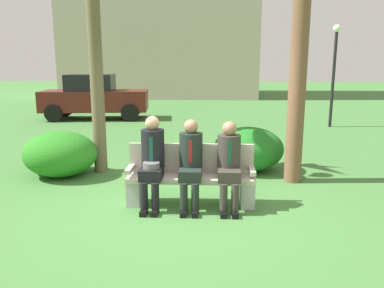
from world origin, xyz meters
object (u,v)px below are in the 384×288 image
object	(u,v)px
parked_car_near	(94,97)
seated_man_middle	(191,159)
street_lamp	(334,65)
building_backdrop	(163,0)
shrub_far_lawn	(54,156)
park_bench	(191,177)
shrub_near_bench	(248,149)
shrub_mid_lawn	(60,154)
seated_man_left	(152,157)
seated_man_right	(229,161)

from	to	relation	value
parked_car_near	seated_man_middle	bearing A→B (deg)	-65.05
street_lamp	building_backdrop	distance (m)	15.23
shrub_far_lawn	parked_car_near	xyz separation A→B (m)	(-1.39, 7.25, 0.52)
park_bench	shrub_near_bench	xyz separation A→B (m)	(1.03, 1.91, 0.01)
shrub_mid_lawn	shrub_far_lawn	distance (m)	0.33
park_bench	shrub_near_bench	size ratio (longest dim) A/B	1.36
parked_car_near	seated_man_left	bearing A→B (deg)	-68.10
building_backdrop	seated_man_middle	bearing A→B (deg)	-81.92
shrub_mid_lawn	building_backdrop	distance (m)	19.72
shrub_mid_lawn	parked_car_near	xyz separation A→B (m)	(-1.62, 7.47, 0.41)
seated_man_middle	street_lamp	bearing A→B (deg)	60.49
seated_man_left	seated_man_right	xyz separation A→B (m)	(1.12, -0.00, -0.03)
seated_man_middle	street_lamp	size ratio (longest dim) A/B	0.39
seated_man_left	seated_man_middle	bearing A→B (deg)	0.14
parked_car_near	shrub_near_bench	bearing A→B (deg)	-53.06
shrub_near_bench	shrub_far_lawn	xyz separation A→B (m)	(-3.79, -0.36, -0.11)
shrub_mid_lawn	parked_car_near	bearing A→B (deg)	102.26
seated_man_right	building_backdrop	bearing A→B (deg)	99.60
street_lamp	building_backdrop	world-z (taller)	building_backdrop
shrub_mid_lawn	building_backdrop	bearing A→B (deg)	91.09
seated_man_right	street_lamp	xyz separation A→B (m)	(3.70, 7.52, 1.33)
shrub_far_lawn	shrub_mid_lawn	bearing A→B (deg)	-44.03
building_backdrop	street_lamp	bearing A→B (deg)	-60.90
shrub_far_lawn	parked_car_near	size ratio (longest dim) A/B	0.25
building_backdrop	shrub_near_bench	bearing A→B (deg)	-77.93
shrub_mid_lawn	seated_man_left	bearing A→B (deg)	-36.50
park_bench	shrub_far_lawn	distance (m)	3.16
shrub_near_bench	street_lamp	distance (m)	6.56
park_bench	seated_man_left	xyz separation A→B (m)	(-0.56, -0.13, 0.32)
street_lamp	seated_man_right	bearing A→B (deg)	-116.19
park_bench	seated_man_right	xyz separation A→B (m)	(0.56, -0.13, 0.29)
seated_man_right	shrub_near_bench	distance (m)	2.11
shrub_mid_lawn	street_lamp	world-z (taller)	street_lamp
park_bench	seated_man_middle	size ratio (longest dim) A/B	1.46
park_bench	seated_man_middle	xyz separation A→B (m)	(0.00, -0.13, 0.30)
street_lamp	building_backdrop	bearing A→B (deg)	119.10
park_bench	shrub_far_lawn	world-z (taller)	park_bench
street_lamp	shrub_mid_lawn	bearing A→B (deg)	-138.20
seated_man_left	seated_man_right	world-z (taller)	seated_man_left
shrub_far_lawn	street_lamp	xyz separation A→B (m)	(7.01, 5.84, 1.72)
seated_man_middle	shrub_near_bench	size ratio (longest dim) A/B	0.94
seated_man_right	shrub_near_bench	xyz separation A→B (m)	(0.47, 2.04, -0.28)
shrub_far_lawn	parked_car_near	distance (m)	7.40
shrub_near_bench	building_backdrop	world-z (taller)	building_backdrop
shrub_near_bench	shrub_mid_lawn	world-z (taller)	shrub_near_bench
park_bench	seated_man_left	size ratio (longest dim) A/B	1.41
seated_man_left	building_backdrop	size ratio (longest dim) A/B	0.11
park_bench	seated_man_right	distance (m)	0.64
seated_man_right	shrub_mid_lawn	distance (m)	3.42
shrub_mid_lawn	shrub_far_lawn	world-z (taller)	shrub_mid_lawn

